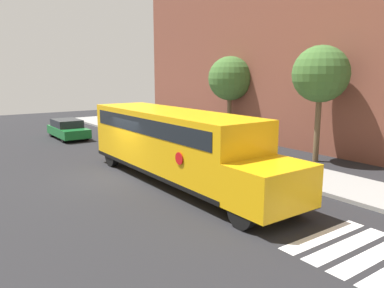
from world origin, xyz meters
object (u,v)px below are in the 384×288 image
(parked_car, at_px, (68,129))
(tree_near_sidewalk, at_px, (321,75))
(tree_far_sidewalk, at_px, (230,79))
(school_bus, at_px, (175,142))

(parked_car, bearing_deg, tree_near_sidewalk, 29.58)
(tree_far_sidewalk, bearing_deg, parked_car, -125.26)
(school_bus, distance_m, tree_near_sidewalk, 8.34)
(school_bus, relative_size, parked_car, 2.73)
(parked_car, bearing_deg, tree_far_sidewalk, 54.74)
(tree_near_sidewalk, relative_size, tree_far_sidewalk, 1.04)
(parked_car, relative_size, tree_near_sidewalk, 0.72)
(school_bus, xyz_separation_m, tree_near_sidewalk, (1.13, 7.82, 2.69))
(parked_car, distance_m, tree_far_sidewalk, 11.69)
(school_bus, xyz_separation_m, tree_far_sidewalk, (-6.74, 8.82, 2.39))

